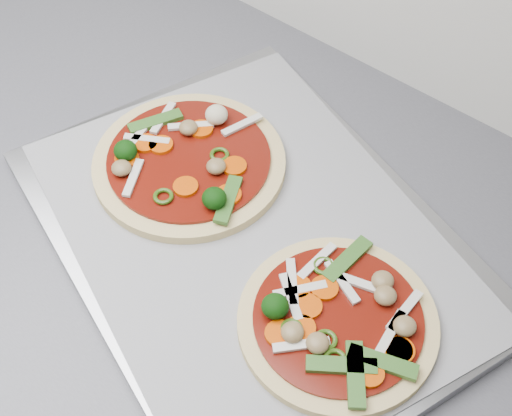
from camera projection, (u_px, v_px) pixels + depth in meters
The scene contains 6 objects.
base_cabinet at pixel (230, 415), 1.07m from camera, with size 3.60×0.60×0.86m, color silver.
countertop at pixel (218, 240), 0.72m from camera, with size 3.60×0.60×0.04m, color #58575F.
baking_tray at pixel (251, 237), 0.69m from camera, with size 0.45×0.33×0.01m, color #9B9CA1.
parchment at pixel (251, 232), 0.68m from camera, with size 0.43×0.31×0.00m, color gray.
pizza_left at pixel (188, 161), 0.73m from camera, with size 0.20×0.20×0.03m.
pizza_right at pixel (337, 321), 0.61m from camera, with size 0.22×0.22×0.03m.
Camera 1 is at (0.30, 1.00, 1.46)m, focal length 50.00 mm.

